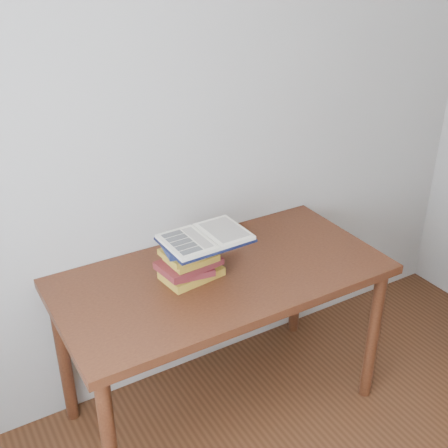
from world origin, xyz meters
TOP-DOWN VIEW (x-y plane):
  - desk at (-0.03, 1.38)m, footprint 1.47×0.73m
  - book_stack at (-0.18, 1.41)m, footprint 0.29×0.21m
  - open_book at (-0.12, 1.38)m, footprint 0.37×0.26m

SIDE VIEW (x-z plane):
  - desk at x=-0.03m, z-range 0.30..1.08m
  - book_stack at x=-0.18m, z-range 0.79..0.97m
  - open_book at x=-0.12m, z-range 0.97..1.00m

